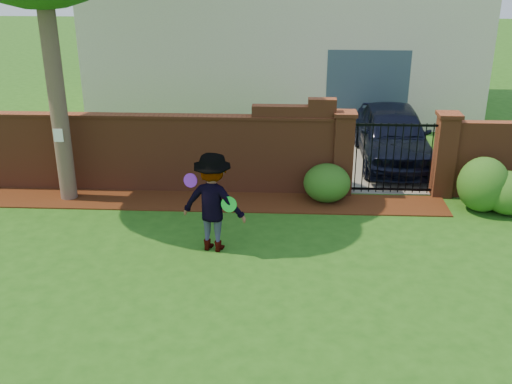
{
  "coord_description": "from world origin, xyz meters",
  "views": [
    {
      "loc": [
        1.13,
        -8.67,
        5.16
      ],
      "look_at": [
        0.62,
        1.4,
        1.05
      ],
      "focal_mm": 42.46,
      "sensor_mm": 36.0,
      "label": 1
    }
  ],
  "objects_px": {
    "car": "(394,137)",
    "man": "(212,203)",
    "frisbee_purple": "(191,180)",
    "frisbee_green": "(229,204)"
  },
  "relations": [
    {
      "from": "car",
      "to": "frisbee_green",
      "type": "xyz_separation_m",
      "value": [
        -3.69,
        -5.04,
        0.26
      ]
    },
    {
      "from": "frisbee_purple",
      "to": "frisbee_green",
      "type": "height_order",
      "value": "frisbee_purple"
    },
    {
      "from": "car",
      "to": "man",
      "type": "height_order",
      "value": "man"
    },
    {
      "from": "man",
      "to": "frisbee_purple",
      "type": "height_order",
      "value": "man"
    },
    {
      "from": "frisbee_purple",
      "to": "frisbee_green",
      "type": "xyz_separation_m",
      "value": [
        0.7,
        -0.25,
        -0.34
      ]
    },
    {
      "from": "man",
      "to": "frisbee_purple",
      "type": "xyz_separation_m",
      "value": [
        -0.38,
        0.06,
        0.4
      ]
    },
    {
      "from": "car",
      "to": "frisbee_green",
      "type": "distance_m",
      "value": 6.25
    },
    {
      "from": "man",
      "to": "frisbee_green",
      "type": "height_order",
      "value": "man"
    },
    {
      "from": "car",
      "to": "frisbee_purple",
      "type": "height_order",
      "value": "frisbee_purple"
    },
    {
      "from": "car",
      "to": "man",
      "type": "bearing_deg",
      "value": -128.73
    }
  ]
}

